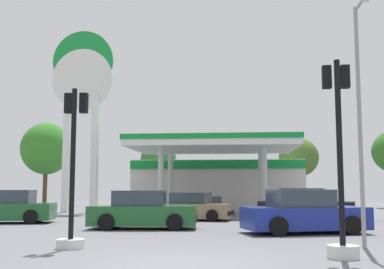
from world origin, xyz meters
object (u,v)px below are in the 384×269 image
tree_1 (158,161)px  station_pole_sign (82,95)px  car_5 (193,208)px  traffic_signal_1 (341,186)px  car_0 (304,213)px  car_1 (7,208)px  car_3 (143,211)px  tree_0 (46,149)px  car_4 (306,206)px  traffic_signal_2 (73,188)px  corner_streetlamp (361,99)px  tree_2 (299,158)px

tree_1 → station_pole_sign: bearing=-105.6°
car_5 → traffic_signal_1: size_ratio=0.88×
car_0 → car_1: 13.73m
tree_1 → car_3: bearing=-82.0°
car_5 → tree_1: bearing=104.8°
car_5 → traffic_signal_1: 13.62m
car_1 → tree_1: (3.66, 20.98, 3.38)m
car_5 → tree_0: bearing=130.9°
car_4 → tree_1: (-10.45, 18.60, 3.34)m
car_1 → traffic_signal_1: (13.22, -10.05, 0.99)m
car_0 → car_3: car_0 is taller
traffic_signal_2 → tree_1: tree_1 is taller
station_pole_sign → corner_streetlamp: station_pole_sign is taller
car_0 → car_4: bearing=81.4°
car_5 → corner_streetlamp: 12.75m
car_5 → corner_streetlamp: size_ratio=0.60×
car_3 → corner_streetlamp: size_ratio=0.64×
car_4 → tree_1: size_ratio=0.83×
traffic_signal_1 → tree_2: size_ratio=0.81×
car_0 → car_4: 6.34m
car_0 → tree_1: tree_1 is taller
car_4 → tree_0: bearing=139.5°
tree_0 → car_3: bearing=-59.2°
tree_1 → traffic_signal_2: bearing=-85.1°
car_3 → tree_1: size_ratio=0.75×
tree_0 → car_4: bearing=-40.5°
tree_1 → car_1: bearing=-99.9°
car_0 → traffic_signal_2: traffic_signal_2 is taller
car_1 → traffic_signal_2: 10.88m
car_3 → tree_1: (-3.29, 23.52, 3.38)m
car_0 → traffic_signal_2: bearing=-144.3°
corner_streetlamp → traffic_signal_2: bearing=-174.9°
station_pole_sign → car_4: 16.90m
car_5 → tree_0: (-14.93, 17.26, 4.50)m
corner_streetlamp → station_pole_sign: bearing=128.6°
car_4 → traffic_signal_1: 12.51m
station_pole_sign → car_3: size_ratio=2.81×
traffic_signal_2 → tree_2: tree_2 is taller
car_4 → car_5: bearing=176.9°
station_pole_sign → car_0: (12.79, -13.09, -7.12)m
car_0 → car_4: size_ratio=0.98×
traffic_signal_2 → car_5: bearing=78.9°
car_5 → corner_streetlamp: (5.75, -10.83, 3.50)m
car_0 → car_5: 8.06m
car_0 → tree_0: tree_0 is taller
tree_1 → corner_streetlamp: corner_streetlamp is taller
traffic_signal_1 → corner_streetlamp: 3.27m
car_0 → traffic_signal_1: bearing=-89.6°
traffic_signal_1 → tree_2: (2.77, 29.69, 2.50)m
car_1 → car_4: 14.31m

